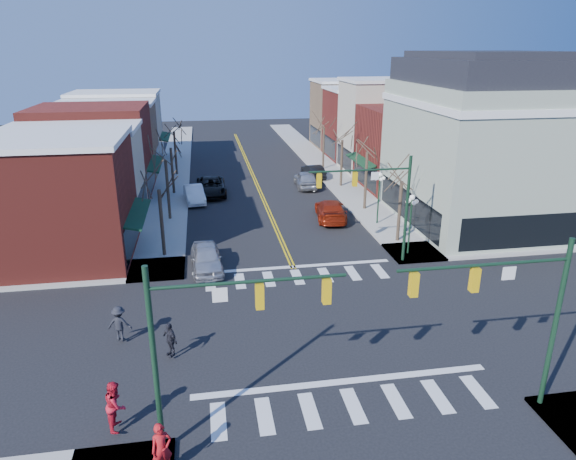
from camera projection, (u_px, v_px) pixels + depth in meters
name	position (u px, v px, depth m)	size (l,w,h in m)	color
ground	(319.00, 327.00, 26.38)	(160.00, 160.00, 0.00)	black
sidewalk_left	(167.00, 216.00, 43.56)	(3.50, 70.00, 0.15)	#9E9B93
sidewalk_right	(365.00, 206.00, 46.28)	(3.50, 70.00, 0.15)	#9E9B93
bldg_left_brick_a	(49.00, 203.00, 33.52)	(10.00, 8.50, 8.00)	maroon
bldg_left_stucco_a	(76.00, 178.00, 40.80)	(10.00, 7.00, 7.50)	#BAB199
bldg_left_brick_b	(94.00, 152.00, 48.06)	(10.00, 9.00, 8.50)	maroon
bldg_left_tan	(108.00, 141.00, 55.84)	(10.00, 7.50, 7.80)	#906F4F
bldg_left_stucco_b	(118.00, 129.00, 62.96)	(10.00, 8.00, 8.20)	#BAB199
bldg_right_brick_a	(414.00, 148.00, 51.35)	(10.00, 8.50, 8.00)	maroon
bldg_right_stucco	(388.00, 127.00, 58.20)	(10.00, 7.00, 10.00)	#BAB199
bldg_right_brick_b	(367.00, 124.00, 65.42)	(10.00, 8.00, 8.50)	maroon
bldg_right_tan	(350.00, 115.00, 72.76)	(10.00, 8.00, 9.00)	#906F4F
victorian_corner	(485.00, 141.00, 40.16)	(12.25, 14.25, 13.30)	#9AA690
traffic_mast_near_left	(209.00, 331.00, 17.06)	(6.60, 0.28, 7.20)	#14331E
traffic_mast_near_right	(514.00, 305.00, 18.78)	(6.60, 0.28, 7.20)	#14331E
traffic_mast_far_right	(380.00, 196.00, 32.52)	(6.60, 0.28, 7.20)	#14331E
lamppost_corner	(411.00, 214.00, 34.55)	(0.36, 0.36, 4.33)	#14331E
lamppost_midblock	(379.00, 189.00, 40.58)	(0.36, 0.36, 4.33)	#14331E
tree_left_a	(162.00, 224.00, 34.48)	(0.24, 0.24, 4.76)	#382B21
tree_left_b	(168.00, 191.00, 41.86)	(0.24, 0.24, 5.04)	#382B21
tree_left_c	(172.00, 171.00, 49.37)	(0.24, 0.24, 4.55)	#382B21
tree_left_d	(176.00, 154.00, 56.74)	(0.24, 0.24, 4.90)	#382B21
tree_right_a	(399.00, 212.00, 37.12)	(0.24, 0.24, 4.62)	#382B21
tree_right_b	(366.00, 181.00, 44.45)	(0.24, 0.24, 5.18)	#382B21
tree_right_c	(342.00, 164.00, 51.94)	(0.24, 0.24, 4.83)	#382B21
tree_right_d	(323.00, 148.00, 59.34)	(0.24, 0.24, 4.97)	#382B21
car_left_near	(206.00, 258.00, 32.91)	(1.92, 4.77, 1.63)	#B9B9BE
car_left_mid	(194.00, 194.00, 47.32)	(1.63, 4.66, 1.54)	white
car_left_far	(211.00, 186.00, 49.70)	(2.76, 5.98, 1.66)	black
car_right_near	(330.00, 210.00, 42.61)	(2.29, 5.64, 1.64)	maroon
car_right_mid	(306.00, 179.00, 52.28)	(2.02, 5.03, 1.71)	#AAAAAE
car_right_far	(313.00, 171.00, 56.04)	(1.58, 4.52, 1.49)	black
pedestrian_red_a	(162.00, 449.00, 16.91)	(0.70, 0.46, 1.92)	#B11218
pedestrian_red_b	(116.00, 405.00, 18.95)	(0.96, 0.75, 1.98)	red
pedestrian_dark_a	(170.00, 339.00, 23.48)	(0.98, 0.41, 1.67)	black
pedestrian_dark_b	(119.00, 324.00, 24.70)	(1.15, 0.66, 1.78)	black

